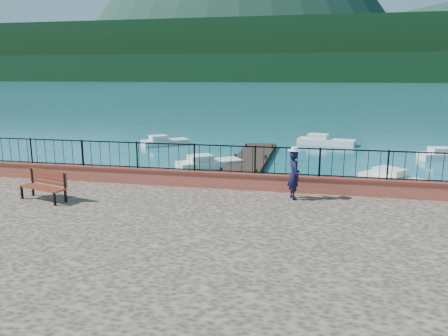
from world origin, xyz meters
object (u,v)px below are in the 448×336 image
at_px(park_bench, 44,192).
at_px(boat_4, 326,139).
at_px(boat_2, 448,154).
at_px(boat_0, 210,161).
at_px(boat_1, 400,178).
at_px(boat_3, 165,140).
at_px(person, 294,175).

bearing_deg(park_bench, boat_4, 83.30).
relative_size(boat_2, boat_4, 0.79).
xyz_separation_m(boat_0, boat_2, (13.83, 5.29, 0.00)).
bearing_deg(boat_1, boat_3, -168.86).
relative_size(park_bench, person, 1.13).
xyz_separation_m(boat_1, boat_3, (-14.92, 9.24, 0.00)).
xyz_separation_m(boat_0, boat_3, (-5.12, 7.06, 0.00)).
bearing_deg(person, park_bench, 82.06).
distance_m(person, boat_0, 10.93).
bearing_deg(boat_0, person, -97.59).
relative_size(boat_1, boat_3, 1.14).
xyz_separation_m(boat_0, boat_4, (6.60, 9.86, 0.00)).
height_order(boat_0, boat_3, same).
xyz_separation_m(boat_2, boat_3, (-18.95, 1.76, 0.00)).
bearing_deg(boat_4, person, -81.80).
distance_m(person, boat_3, 19.56).
bearing_deg(boat_3, boat_4, -23.82).
bearing_deg(park_bench, person, 30.16).
relative_size(person, boat_0, 0.44).
height_order(boat_1, boat_2, same).
bearing_deg(person, boat_1, -53.48).
distance_m(boat_3, boat_4, 12.05).
height_order(person, boat_1, person).
bearing_deg(person, boat_2, -51.46).
xyz_separation_m(boat_3, boat_4, (11.72, 2.80, 0.00)).
bearing_deg(boat_1, boat_0, -149.65).
relative_size(person, boat_4, 0.38).
bearing_deg(boat_2, park_bench, -146.90).
relative_size(boat_1, boat_4, 0.92).
distance_m(park_bench, boat_0, 11.71).
distance_m(boat_1, boat_3, 17.55).
distance_m(park_bench, person, 8.09).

